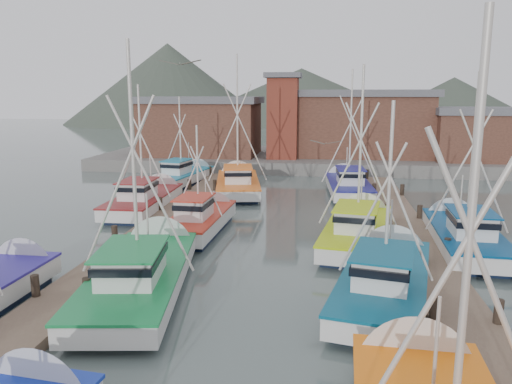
# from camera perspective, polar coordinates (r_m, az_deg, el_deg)

# --- Properties ---
(ground) EXTENTS (260.00, 260.00, 0.00)m
(ground) POSITION_cam_1_polar(r_m,az_deg,el_deg) (19.59, 0.44, -11.87)
(ground) COLOR #4E5E59
(ground) RESTS_ON ground
(dock_left) EXTENTS (2.30, 46.00, 1.50)m
(dock_left) POSITION_cam_1_polar(r_m,az_deg,el_deg) (24.97, -14.54, -6.59)
(dock_left) COLOR brown
(dock_left) RESTS_ON ground
(dock_right) EXTENTS (2.30, 46.00, 1.50)m
(dock_right) POSITION_cam_1_polar(r_m,az_deg,el_deg) (23.62, 19.05, -7.88)
(dock_right) COLOR brown
(dock_right) RESTS_ON ground
(quay) EXTENTS (44.00, 16.00, 1.20)m
(quay) POSITION_cam_1_polar(r_m,az_deg,el_deg) (55.39, 5.45, 3.75)
(quay) COLOR slate
(quay) RESTS_ON ground
(shed_left) EXTENTS (12.72, 8.48, 6.20)m
(shed_left) POSITION_cam_1_polar(r_m,az_deg,el_deg) (54.64, -6.27, 7.57)
(shed_left) COLOR brown
(shed_left) RESTS_ON quay
(shed_center) EXTENTS (14.84, 9.54, 6.90)m
(shed_center) POSITION_cam_1_polar(r_m,az_deg,el_deg) (55.09, 11.84, 7.79)
(shed_center) COLOR brown
(shed_center) RESTS_ON quay
(shed_right) EXTENTS (8.48, 6.36, 5.20)m
(shed_right) POSITION_cam_1_polar(r_m,az_deg,el_deg) (54.05, 23.79, 6.13)
(shed_right) COLOR brown
(shed_right) RESTS_ON quay
(lookout_tower) EXTENTS (3.60, 3.60, 8.50)m
(lookout_tower) POSITION_cam_1_polar(r_m,az_deg,el_deg) (51.11, 3.09, 8.74)
(lookout_tower) COLOR maroon
(lookout_tower) RESTS_ON quay
(distant_hills) EXTENTS (175.00, 140.00, 42.00)m
(distant_hills) POSITION_cam_1_polar(r_m,az_deg,el_deg) (141.49, 1.81, 8.00)
(distant_hills) COLOR #3F483C
(distant_hills) RESTS_ON ground
(boat_4) EXTENTS (4.66, 10.68, 10.53)m
(boat_4) POSITION_cam_1_polar(r_m,az_deg,el_deg) (20.58, -12.73, -8.94)
(boat_4) COLOR #101C36
(boat_4) RESTS_ON ground
(boat_5) EXTENTS (4.81, 9.99, 8.30)m
(boat_5) POSITION_cam_1_polar(r_m,az_deg,el_deg) (20.17, 14.63, -9.48)
(boat_5) COLOR #101C36
(boat_5) RESTS_ON ground
(boat_8) EXTENTS (2.81, 8.29, 6.66)m
(boat_8) POSITION_cam_1_polar(r_m,az_deg,el_deg) (28.52, -6.21, -3.11)
(boat_8) COLOR #101C36
(boat_8) RESTS_ON ground
(boat_9) EXTENTS (4.36, 10.04, 9.95)m
(boat_9) POSITION_cam_1_polar(r_m,az_deg,el_deg) (26.89, 11.63, -4.13)
(boat_9) COLOR #101C36
(boat_9) RESTS_ON ground
(boat_10) EXTENTS (3.79, 9.51, 9.10)m
(boat_10) POSITION_cam_1_polar(r_m,az_deg,el_deg) (34.49, -12.38, -0.80)
(boat_10) COLOR #101C36
(boat_10) RESTS_ON ground
(boat_11) EXTENTS (3.87, 9.38, 9.52)m
(boat_11) POSITION_cam_1_polar(r_m,az_deg,el_deg) (27.40, 22.53, -4.48)
(boat_11) COLOR #101C36
(boat_11) RESTS_ON ground
(boat_12) EXTENTS (4.91, 10.49, 11.55)m
(boat_12) POSITION_cam_1_polar(r_m,az_deg,el_deg) (39.77, -2.10, 1.03)
(boat_12) COLOR #101C36
(boat_12) RESTS_ON ground
(boat_13) EXTENTS (4.12, 9.66, 10.32)m
(boat_13) POSITION_cam_1_polar(r_m,az_deg,el_deg) (39.59, 10.41, 0.79)
(boat_13) COLOR #101C36
(boat_13) RESTS_ON ground
(boat_14) EXTENTS (3.94, 9.05, 8.20)m
(boat_14) POSITION_cam_1_polar(r_m,az_deg,el_deg) (43.80, -8.15, 1.84)
(boat_14) COLOR #101C36
(boat_14) RESTS_ON ground
(gull_near) EXTENTS (1.54, 0.60, 0.24)m
(gull_near) POSITION_cam_1_polar(r_m,az_deg,el_deg) (18.62, -8.68, 14.35)
(gull_near) COLOR gray
(gull_near) RESTS_ON ground
(gull_far) EXTENTS (1.55, 0.66, 0.24)m
(gull_far) POSITION_cam_1_polar(r_m,az_deg,el_deg) (24.48, 8.00, 5.59)
(gull_far) COLOR gray
(gull_far) RESTS_ON ground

